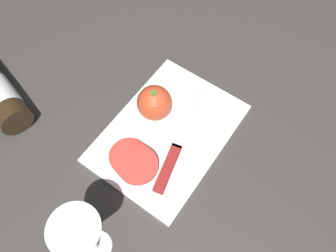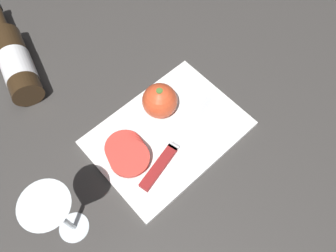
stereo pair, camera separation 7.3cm
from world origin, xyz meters
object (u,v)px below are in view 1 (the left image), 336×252
wine_glass (84,237)px  tomato_slice_stack_near (133,160)px  whole_tomato (154,103)px  knife (172,159)px

wine_glass → tomato_slice_stack_near: (-0.18, -0.05, -0.10)m
whole_tomato → knife: 0.13m
tomato_slice_stack_near → whole_tomato: bearing=-163.6°
knife → tomato_slice_stack_near: (0.05, -0.06, 0.01)m
whole_tomato → tomato_slice_stack_near: whole_tomato is taller
wine_glass → knife: 0.26m
wine_glass → knife: bearing=176.4°
wine_glass → whole_tomato: 0.33m
wine_glass → tomato_slice_stack_near: bearing=-164.6°
wine_glass → knife: size_ratio=0.68×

